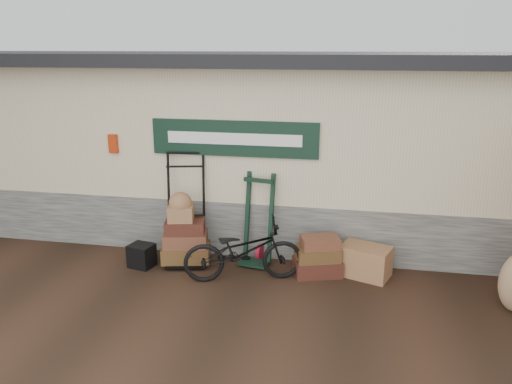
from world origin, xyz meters
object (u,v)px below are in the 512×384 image
Objects in this scene: suitcase_stack at (318,256)px; green_barrow at (258,219)px; porter_trolley at (186,208)px; wicker_hamper at (365,261)px; black_trunk at (142,256)px; bicycle at (243,248)px.

green_barrow is at bearing 164.15° from suitcase_stack.
porter_trolley reaches higher than green_barrow.
suitcase_stack is at bearing -4.58° from green_barrow.
wicker_hamper is 3.42m from black_trunk.
bicycle is at bearing -160.20° from suitcase_stack.
black_trunk is at bearing 67.87° from bicycle.
green_barrow is 0.83× the size of bicycle.
green_barrow is 1.74m from wicker_hamper.
porter_trolley is 1.01m from black_trunk.
green_barrow is (1.13, 0.12, -0.16)m from porter_trolley.
wicker_hamper is at bearing 7.64° from suitcase_stack.
suitcase_stack is at bearing -87.14° from bicycle.
suitcase_stack is (0.96, -0.27, -0.41)m from green_barrow.
wicker_hamper is at bearing 5.15° from green_barrow.
porter_trolley is 2.48× the size of wicker_hamper.
suitcase_stack is 0.40× the size of bicycle.
green_barrow is 2.02× the size of wicker_hamper.
black_trunk is 1.69m from bicycle.
wicker_hamper is at bearing -13.47° from porter_trolley.
green_barrow is 4.00× the size of black_trunk.
bicycle is at bearing -5.19° from black_trunk.
bicycle reaches higher than suitcase_stack.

